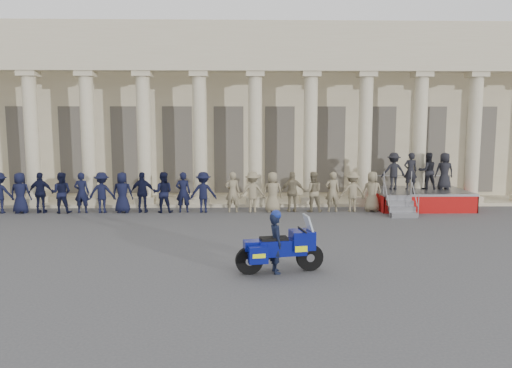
# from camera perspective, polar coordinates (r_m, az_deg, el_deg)

# --- Properties ---
(ground) EXTENTS (90.00, 90.00, 0.00)m
(ground) POSITION_cam_1_polar(r_m,az_deg,el_deg) (16.05, -4.09, -7.32)
(ground) COLOR #414143
(ground) RESTS_ON ground
(building) EXTENTS (40.00, 12.50, 9.00)m
(building) POSITION_cam_1_polar(r_m,az_deg,el_deg) (30.27, -2.89, 8.17)
(building) COLOR #C1B390
(building) RESTS_ON ground
(officer_rank) EXTENTS (20.02, 0.68, 1.80)m
(officer_rank) POSITION_cam_1_polar(r_m,az_deg,el_deg) (22.38, -11.09, -0.94)
(officer_rank) COLOR black
(officer_rank) RESTS_ON ground
(reviewing_stand) EXTENTS (4.18, 4.03, 2.56)m
(reviewing_stand) POSITION_cam_1_polar(r_m,az_deg,el_deg) (24.28, 17.95, 0.53)
(reviewing_stand) COLOR gray
(reviewing_stand) RESTS_ON ground
(motorcycle) EXTENTS (2.39, 1.12, 1.54)m
(motorcycle) POSITION_cam_1_polar(r_m,az_deg,el_deg) (13.40, 2.84, -7.31)
(motorcycle) COLOR black
(motorcycle) RESTS_ON ground
(rider) EXTENTS (0.48, 0.65, 1.70)m
(rider) POSITION_cam_1_polar(r_m,az_deg,el_deg) (13.32, 2.29, -6.58)
(rider) COLOR black
(rider) RESTS_ON ground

